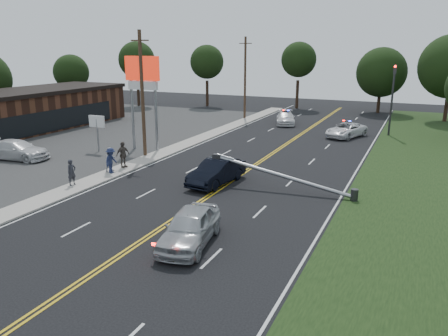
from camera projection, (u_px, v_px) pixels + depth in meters
The scene contains 25 objects.
ground at pixel (162, 227), 21.73m from camera, with size 120.00×120.00×0.00m, color black.
parking_lot at pixel (30, 149), 38.48m from camera, with size 25.00×60.00×0.01m, color #2D2D2D.
sidewalk at pixel (139, 162), 33.84m from camera, with size 1.80×70.00×0.12m, color #A6A096.
centerline_yellow at pixel (239, 176), 30.50m from camera, with size 0.36×80.00×0.00m, color gold.
pharmacy_building at pixel (2, 113), 44.60m from camera, with size 8.40×30.40×4.30m.
pylon_sign at pixel (143, 81), 36.62m from camera, with size 3.20×0.35×8.00m.
small_sign at pixel (97, 124), 37.23m from camera, with size 1.60×0.14×3.10m.
traffic_signal at pixel (393, 94), 43.64m from camera, with size 0.28×0.41×7.05m.
fallen_streetlight at pixel (290, 178), 26.84m from camera, with size 9.36×0.44×1.91m.
utility_pole_mid at pixel (142, 94), 34.59m from camera, with size 1.60×0.28×10.00m.
utility_pole_far at pixel (245, 78), 53.90m from camera, with size 1.60×0.28×10.00m.
tree_3 at pixel (71, 72), 63.32m from camera, with size 5.05×5.05×7.80m.
tree_4 at pixel (137, 60), 66.09m from camera, with size 5.50×5.50×9.68m.
tree_5 at pixel (207, 62), 65.88m from camera, with size 5.06×5.06×9.17m.
tree_6 at pixel (299, 60), 63.22m from camera, with size 5.07×5.07×9.58m.
tree_7 at pixel (381, 72), 59.08m from camera, with size 6.67×6.67×8.82m.
crashed_sedan at pixel (216, 172), 28.51m from camera, with size 1.72×4.95×1.63m, color black.
waiting_sedan at pixel (190, 227), 19.65m from camera, with size 1.93×4.81×1.64m, color #AAAEB3.
parked_car at pixel (17, 150), 34.88m from camera, with size 2.17×5.33×1.55m, color silver.
emergency_a at pixel (346, 130), 43.67m from camera, with size 2.35×5.09×1.41m, color white.
emergency_b at pixel (286, 118), 51.06m from camera, with size 2.06×5.06×1.47m, color silver.
bystander_a at pixel (72, 172), 27.82m from camera, with size 0.61×0.40×1.68m, color #25262D.
bystander_b at pixel (111, 159), 30.99m from camera, with size 0.85×0.66×1.74m, color #A2A2A7.
bystander_c at pixel (111, 161), 30.55m from camera, with size 1.16×0.67×1.80m, color #1C2446.
bystander_d at pixel (123, 155), 31.96m from camera, with size 1.13×0.47×1.93m, color #514841.
Camera 1 is at (11.14, -17.10, 8.59)m, focal length 35.00 mm.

